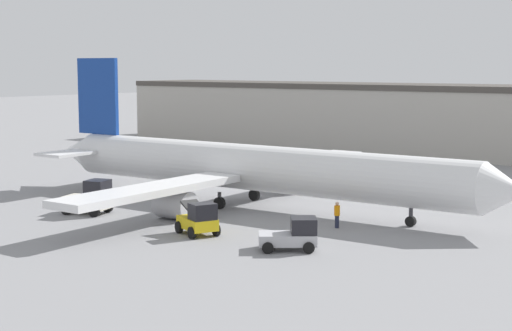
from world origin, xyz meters
name	(u,v)px	position (x,y,z in m)	size (l,w,h in m)	color
ground_plane	(256,207)	(0.00, 0.00, 0.00)	(400.00, 400.00, 0.00)	gray
terminal_building	(408,118)	(-8.99, 42.42, 4.24)	(85.10, 12.35, 8.46)	#ADA89E
airplane	(245,167)	(-1.05, -0.05, 2.99)	(42.04, 35.35, 11.38)	silver
ground_crew_worker	(337,214)	(9.06, -2.84, 0.94)	(0.39, 0.39, 1.75)	#1E2338
baggage_tug	(91,198)	(-7.72, -9.66, 1.16)	(3.71, 2.98, 2.53)	beige
belt_loader_truck	(199,219)	(3.33, -10.15, 1.02)	(3.27, 2.86, 2.14)	yellow
pushback_tug	(293,235)	(10.39, -9.77, 0.90)	(3.75, 3.52, 1.92)	#B2B2B7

